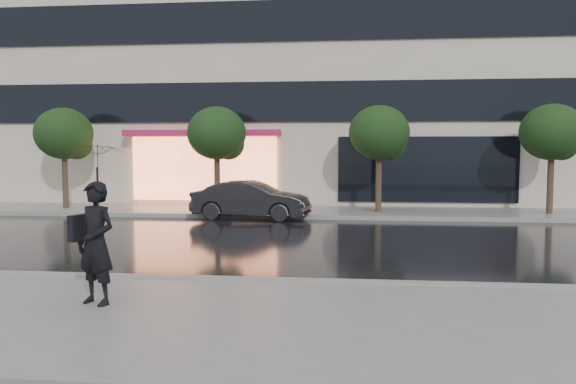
# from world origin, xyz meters

# --- Properties ---
(ground) EXTENTS (120.00, 120.00, 0.00)m
(ground) POSITION_xyz_m (0.00, 0.00, 0.00)
(ground) COLOR black
(ground) RESTS_ON ground
(sidewalk_near) EXTENTS (60.00, 4.50, 0.12)m
(sidewalk_near) POSITION_xyz_m (0.00, -3.25, 0.06)
(sidewalk_near) COLOR slate
(sidewalk_near) RESTS_ON ground
(sidewalk_far) EXTENTS (60.00, 3.50, 0.12)m
(sidewalk_far) POSITION_xyz_m (0.00, 10.25, 0.06)
(sidewalk_far) COLOR slate
(sidewalk_far) RESTS_ON ground
(curb_near) EXTENTS (60.00, 0.25, 0.14)m
(curb_near) POSITION_xyz_m (0.00, -1.00, 0.07)
(curb_near) COLOR gray
(curb_near) RESTS_ON ground
(curb_far) EXTENTS (60.00, 0.25, 0.14)m
(curb_far) POSITION_xyz_m (0.00, 8.50, 0.07)
(curb_far) COLOR gray
(curb_far) RESTS_ON ground
(office_building) EXTENTS (30.00, 12.76, 18.00)m
(office_building) POSITION_xyz_m (-0.00, 17.97, 9.00)
(office_building) COLOR beige
(office_building) RESTS_ON ground
(tree_far_west) EXTENTS (2.20, 2.20, 3.99)m
(tree_far_west) POSITION_xyz_m (-8.94, 10.03, 2.92)
(tree_far_west) COLOR #33261C
(tree_far_west) RESTS_ON ground
(tree_mid_west) EXTENTS (2.20, 2.20, 3.99)m
(tree_mid_west) POSITION_xyz_m (-2.94, 10.03, 2.92)
(tree_mid_west) COLOR #33261C
(tree_mid_west) RESTS_ON ground
(tree_mid_east) EXTENTS (2.20, 2.20, 3.99)m
(tree_mid_east) POSITION_xyz_m (3.06, 10.03, 2.92)
(tree_mid_east) COLOR #33261C
(tree_mid_east) RESTS_ON ground
(tree_far_east) EXTENTS (2.20, 2.20, 3.99)m
(tree_far_east) POSITION_xyz_m (9.06, 10.03, 2.92)
(tree_far_east) COLOR #33261C
(tree_far_east) RESTS_ON ground
(parked_car) EXTENTS (4.13, 1.80, 1.32)m
(parked_car) POSITION_xyz_m (-1.42, 8.30, 0.66)
(parked_car) COLOR black
(parked_car) RESTS_ON ground
(pedestrian_with_umbrella) EXTENTS (1.06, 1.07, 2.38)m
(pedestrian_with_umbrella) POSITION_xyz_m (-1.79, -2.81, 1.56)
(pedestrian_with_umbrella) COLOR black
(pedestrian_with_umbrella) RESTS_ON sidewalk_near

